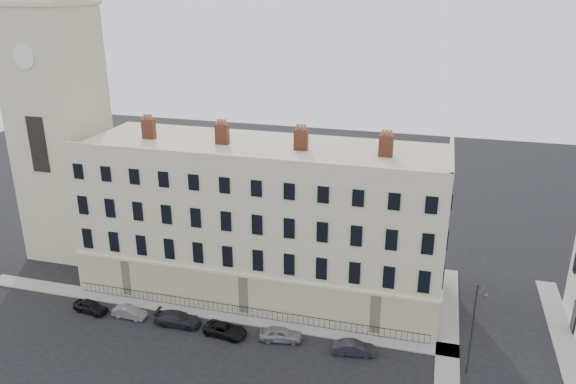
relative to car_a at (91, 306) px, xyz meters
name	(u,v)px	position (x,y,z in m)	size (l,w,h in m)	color
ground	(288,361)	(20.41, -2.20, -0.60)	(160.00, 160.00, 0.00)	black
terrace	(262,218)	(14.44, 9.76, 6.89)	(36.22, 12.22, 17.00)	beige
church_tower	(56,94)	(-9.59, 11.79, 18.06)	(8.00, 8.13, 44.00)	beige
pavement_terrace	(202,312)	(10.41, 2.80, -0.54)	(48.00, 2.00, 0.12)	gray
pavement_east_return	(448,331)	(33.41, 5.80, -0.54)	(2.00, 24.00, 0.12)	gray
pavement_adjacent	(562,335)	(43.41, 7.80, -0.54)	(2.00, 20.00, 0.12)	gray
railings	(242,311)	(14.41, 3.20, -0.05)	(35.00, 0.04, 0.96)	black
car_a	(91,306)	(0.00, 0.00, 0.00)	(1.42, 3.53, 1.20)	black
car_b	(130,312)	(4.14, 0.15, -0.05)	(1.16, 3.33, 1.10)	slate
car_c	(178,319)	(9.13, 0.24, 0.04)	(1.80, 4.42, 1.28)	#1F2229
car_d	(225,330)	(13.97, -0.12, -0.04)	(1.86, 4.03, 1.12)	black
car_e	(281,334)	(19.03, 0.44, 0.04)	(1.53, 3.80, 1.29)	gray
car_f	(354,348)	(25.62, 0.22, -0.01)	(1.26, 3.61, 1.19)	#21222C
streetlamp	(473,326)	(34.96, 0.15, 3.95)	(0.80, 1.69, 8.22)	#34343A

